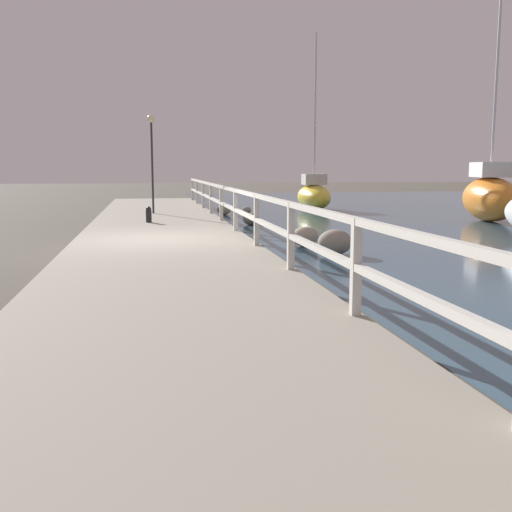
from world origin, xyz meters
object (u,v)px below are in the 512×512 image
at_px(dock_lamp, 152,140).
at_px(sailboat_orange, 490,196).
at_px(mooring_bollard, 149,214).
at_px(sailboat_yellow, 314,195).

xyz_separation_m(dock_lamp, sailboat_orange, (11.36, -2.16, -1.89)).
bearing_deg(sailboat_orange, dock_lamp, -176.87).
height_order(mooring_bollard, sailboat_yellow, sailboat_yellow).
xyz_separation_m(mooring_bollard, sailboat_orange, (11.53, 1.34, 0.37)).
bearing_deg(dock_lamp, mooring_bollard, -92.73).
relative_size(dock_lamp, sailboat_orange, 0.43).
distance_m(dock_lamp, sailboat_orange, 11.72).
height_order(mooring_bollard, sailboat_orange, sailboat_orange).
distance_m(mooring_bollard, sailboat_orange, 11.61).
height_order(sailboat_yellow, sailboat_orange, sailboat_orange).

